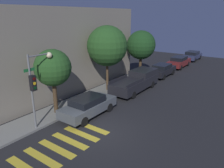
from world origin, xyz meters
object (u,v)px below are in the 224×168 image
(sedan_near_corner, at_px, (88,106))
(tree_far_end, at_px, (141,45))
(traffic_light_pole, at_px, (37,78))
(sedan_middle, at_px, (162,70))
(sedan_far_end, at_px, (179,62))
(pickup_truck, at_px, (137,81))
(sedan_tail_of_row, at_px, (192,55))
(tree_midblock, at_px, (107,46))
(tree_near_corner, at_px, (53,68))

(sedan_near_corner, xyz_separation_m, tree_far_end, (11.13, 2.03, 2.82))
(traffic_light_pole, height_order, sedan_middle, traffic_light_pole)
(sedan_middle, distance_m, sedan_far_end, 5.54)
(sedan_near_corner, bearing_deg, pickup_truck, -0.00)
(sedan_far_end, bearing_deg, pickup_truck, -180.00)
(pickup_truck, bearing_deg, sedan_far_end, 0.00)
(sedan_tail_of_row, relative_size, tree_far_end, 0.85)
(traffic_light_pole, xyz_separation_m, tree_far_end, (14.12, 0.77, 0.36))
(sedan_near_corner, distance_m, tree_far_end, 11.66)
(traffic_light_pole, distance_m, sedan_tail_of_row, 27.26)
(tree_midblock, bearing_deg, tree_near_corner, 180.00)
(tree_midblock, bearing_deg, sedan_middle, -14.72)
(traffic_light_pole, distance_m, sedan_middle, 15.88)
(sedan_tail_of_row, distance_m, tree_near_corner, 25.50)
(sedan_near_corner, relative_size, tree_near_corner, 0.94)
(sedan_near_corner, height_order, sedan_tail_of_row, sedan_near_corner)
(sedan_far_end, xyz_separation_m, tree_far_end, (-7.06, 2.03, 2.80))
(sedan_middle, height_order, sedan_far_end, sedan_far_end)
(sedan_far_end, bearing_deg, tree_far_end, 163.95)
(sedan_middle, bearing_deg, tree_far_end, 126.83)
(traffic_light_pole, bearing_deg, sedan_middle, -4.63)
(sedan_middle, relative_size, tree_near_corner, 0.92)
(tree_near_corner, relative_size, tree_far_end, 0.90)
(pickup_truck, bearing_deg, tree_near_corner, 165.57)
(sedan_middle, height_order, tree_far_end, tree_far_end)
(tree_near_corner, xyz_separation_m, tree_midblock, (6.06, 0.00, 0.80))
(sedan_tail_of_row, height_order, tree_midblock, tree_midblock)
(sedan_middle, xyz_separation_m, tree_far_end, (-1.52, 2.03, 2.82))
(pickup_truck, distance_m, tree_midblock, 4.27)
(tree_far_end, bearing_deg, sedan_middle, -53.17)
(sedan_tail_of_row, height_order, tree_far_end, tree_far_end)
(pickup_truck, bearing_deg, sedan_middle, 0.00)
(traffic_light_pole, bearing_deg, sedan_near_corner, -22.94)
(sedan_far_end, xyz_separation_m, sedan_tail_of_row, (5.94, -0.00, -0.04))
(pickup_truck, height_order, sedan_far_end, pickup_truck)
(sedan_near_corner, relative_size, tree_midblock, 0.73)
(sedan_near_corner, height_order, sedan_far_end, sedan_far_end)
(traffic_light_pole, bearing_deg, tree_near_corner, 22.59)
(sedan_far_end, height_order, tree_midblock, tree_midblock)
(sedan_tail_of_row, distance_m, tree_midblock, 19.62)
(pickup_truck, relative_size, sedan_tail_of_row, 1.32)
(tree_near_corner, xyz_separation_m, tree_far_end, (12.28, 0.00, 0.20))
(traffic_light_pole, distance_m, pickup_truck, 10.09)
(pickup_truck, relative_size, tree_near_corner, 1.25)
(sedan_tail_of_row, relative_size, tree_near_corner, 0.95)
(tree_midblock, distance_m, tree_far_end, 6.24)
(sedan_near_corner, bearing_deg, sedan_middle, 0.00)
(pickup_truck, height_order, sedan_middle, pickup_truck)
(tree_near_corner, relative_size, tree_midblock, 0.78)
(sedan_near_corner, distance_m, tree_near_corner, 3.50)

